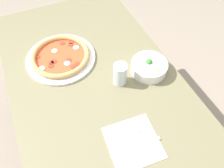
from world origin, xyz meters
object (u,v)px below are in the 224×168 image
fork (129,136)px  glass (120,74)px  knife (134,149)px  bowl (149,66)px  pizza (61,57)px

fork → glass: 0.28m
knife → glass: (-0.32, 0.09, 0.05)m
fork → glass: size_ratio=1.77×
bowl → knife: 0.41m
fork → knife: 0.06m
bowl → knife: bowl is taller
knife → fork: bearing=83.2°
pizza → bowl: 0.45m
fork → knife: same height
knife → glass: size_ratio=1.91×
fork → knife: (0.05, -0.01, -0.00)m
bowl → glass: size_ratio=1.59×
pizza → knife: size_ratio=1.68×
pizza → fork: bearing=14.0°
pizza → knife: pizza is taller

